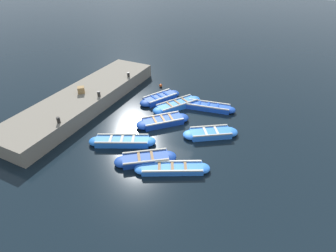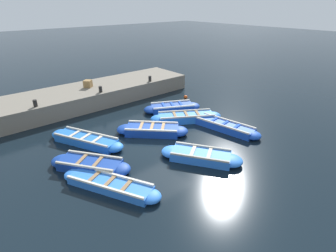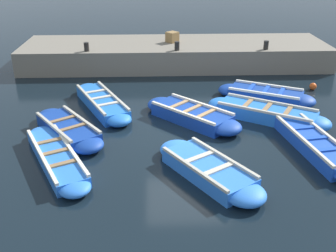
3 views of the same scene
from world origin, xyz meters
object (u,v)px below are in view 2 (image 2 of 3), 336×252
Objects in this scene: boat_outer_left at (86,140)px; boat_broadside at (172,108)px; bollard_mid_south at (35,103)px; buoy_orange_near at (186,97)px; boat_inner_gap at (201,156)px; boat_centre at (186,117)px; boat_tucked at (90,165)px; bollard_mid_north at (100,89)px; boat_end_of_row at (152,130)px; bollard_north at (150,79)px; wooden_crate at (88,84)px; boat_stern_in at (110,185)px; boat_near_quay at (225,126)px.

boat_broadside is at bearing -85.44° from boat_outer_left.
bollard_mid_south reaches higher than buoy_orange_near.
boat_outer_left is at bearing 34.72° from boat_inner_gap.
boat_centre is (-1.10, -5.15, 0.01)m from boat_outer_left.
bollard_mid_north is (5.52, -3.40, 0.98)m from boat_tucked.
boat_broadside reaches higher than boat_inner_gap.
boat_inner_gap is (-4.24, -2.94, -0.01)m from boat_outer_left.
bollard_mid_south is at bearing 64.15° from boat_broadside.
boat_end_of_row and boat_centre have the same top height.
boat_outer_left is (1.13, 2.85, -0.01)m from boat_end_of_row.
wooden_crate is at bearing 69.39° from bollard_north.
bollard_mid_south reaches higher than boat_inner_gap.
buoy_orange_near is at bearing -125.09° from wooden_crate.
wooden_crate is at bearing -21.24° from boat_stern_in.
boat_stern_in is at bearing 158.76° from wooden_crate.
boat_outer_left is 5.54m from boat_broadside.
boat_end_of_row is 3.11m from boat_broadside.
boat_stern_in is 1.53m from boat_tucked.
bollard_north and bollard_mid_north have the same top height.
bollard_north is (3.58, -6.29, 0.97)m from boat_outer_left.
bollard_mid_north is 0.80× the size of wooden_crate.
boat_tucked is 6.56m from bollard_mid_north.
boat_centre is 10.58× the size of bollard_mid_south.
buoy_orange_near is at bearing -63.79° from boat_broadside.
boat_inner_gap is 7.34m from buoy_orange_near.
bollard_mid_north is (6.69, 3.20, 0.98)m from boat_near_quay.
bollard_mid_south is at bearing 90.00° from bollard_north.
boat_stern_in is at bearing 154.20° from bollard_mid_north.
bollard_mid_north is at bearing 25.60° from boat_near_quay.
boat_inner_gap is at bearing 156.83° from bollard_north.
boat_inner_gap is at bearing -153.57° from bollard_mid_south.
boat_broadside is 3.37m from bollard_north.
boat_outer_left is 3.55m from boat_stern_in.
bollard_north reaches higher than boat_outer_left.
boat_outer_left is at bearing 62.10° from boat_near_quay.
wooden_crate reaches higher than boat_stern_in.
boat_outer_left is at bearing 100.83° from buoy_orange_near.
boat_inner_gap is at bearing -101.85° from boat_stern_in.
bollard_mid_north reaches higher than boat_broadside.
boat_end_of_row is at bearing 90.90° from boat_centre.
boat_stern_in is 10.00m from bollard_north.
boat_tucked reaches higher than buoy_orange_near.
buoy_orange_near is at bearing -67.79° from boat_tucked.
boat_end_of_row is 5.39m from buoy_orange_near.
boat_tucked is (1.53, -0.00, 0.03)m from boat_stern_in.
boat_inner_gap is 0.88× the size of boat_centre.
boat_near_quay reaches higher than boat_stern_in.
bollard_mid_south reaches higher than boat_broadside.
boat_outer_left is 7.30m from bollard_north.
boat_stern_in is at bearing 179.84° from boat_tucked.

